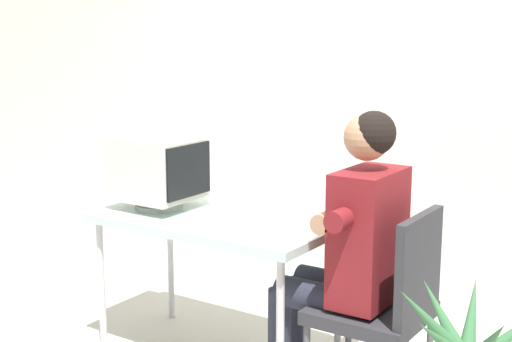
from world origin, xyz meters
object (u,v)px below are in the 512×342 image
object	(u,v)px
keyboard	(212,215)
office_chair	(386,300)
desk	(217,227)
person_seated	(349,245)
crt_monitor	(159,168)

from	to	relation	value
keyboard	office_chair	world-z (taller)	office_chair
desk	person_seated	bearing A→B (deg)	2.24
desk	office_chair	world-z (taller)	office_chair
desk	office_chair	xyz separation A→B (m)	(0.89, 0.03, -0.20)
office_chair	desk	bearing A→B (deg)	-178.23
desk	crt_monitor	distance (m)	0.44
crt_monitor	keyboard	distance (m)	0.40
keyboard	person_seated	world-z (taller)	person_seated
desk	keyboard	size ratio (longest dim) A/B	2.65
office_chair	person_seated	distance (m)	0.29
desk	office_chair	size ratio (longest dim) A/B	1.35
crt_monitor	person_seated	xyz separation A→B (m)	(1.06, 0.05, -0.24)
person_seated	crt_monitor	bearing A→B (deg)	-177.36
desk	keyboard	world-z (taller)	keyboard
keyboard	office_chair	xyz separation A→B (m)	(0.89, 0.07, -0.27)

